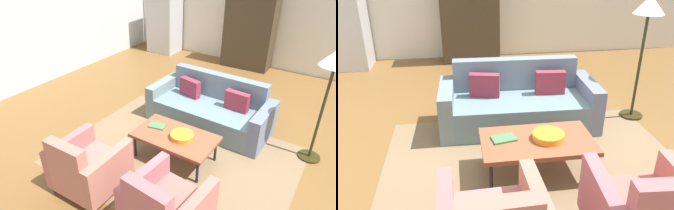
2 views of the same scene
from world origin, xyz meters
TOP-DOWN VIEW (x-y plane):
  - ground_plane at (0.00, 0.00)m, footprint 10.30×10.30m
  - wall_back at (0.00, 3.94)m, footprint 8.58×0.12m
  - wall_left at (-4.29, 0.00)m, footprint 0.12×7.89m
  - area_rug at (-0.25, -0.56)m, footprint 3.40×2.60m
  - couch at (-0.24, 0.58)m, footprint 2.13×0.96m
  - coffee_table at (-0.25, -0.61)m, footprint 1.20×0.70m
  - armchair_left at (-0.84, -1.77)m, footprint 0.82×0.82m
  - armchair_right at (0.35, -1.77)m, footprint 0.86×0.86m
  - fruit_bowl at (-0.13, -0.61)m, footprint 0.34×0.34m
  - book_stack at (-0.60, -0.55)m, footprint 0.28×0.21m
  - cabinet at (-0.72, 3.60)m, footprint 1.20×0.51m
  - refrigerator at (-3.18, 3.49)m, footprint 0.80×0.73m
  - floor_lamp at (1.45, 0.53)m, footprint 0.40×0.40m

SIDE VIEW (x-z plane):
  - ground_plane at x=0.00m, z-range 0.00..0.00m
  - area_rug at x=-0.25m, z-range 0.00..0.01m
  - couch at x=-0.24m, z-range -0.14..0.72m
  - armchair_left at x=-0.84m, z-range -0.10..0.78m
  - armchair_right at x=0.35m, z-range -0.10..0.78m
  - coffee_table at x=-0.25m, z-range 0.17..0.59m
  - book_stack at x=-0.60m, z-range 0.42..0.44m
  - fruit_bowl at x=-0.13m, z-range 0.42..0.49m
  - cabinet at x=-0.72m, z-range 0.00..1.80m
  - refrigerator at x=-3.18m, z-range 0.00..1.85m
  - wall_back at x=0.00m, z-range 0.00..2.80m
  - wall_left at x=-4.29m, z-range 0.00..2.80m
  - floor_lamp at x=1.45m, z-range 0.58..2.30m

